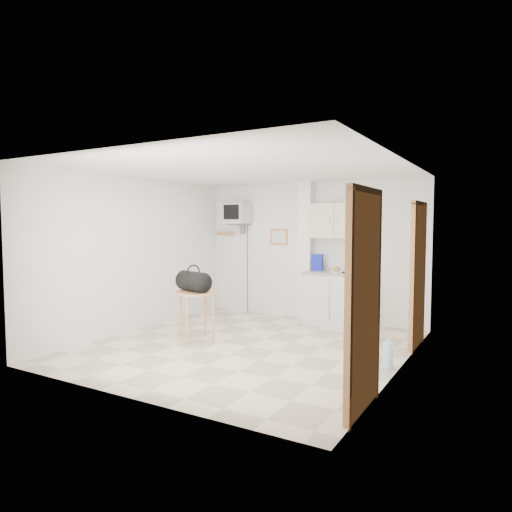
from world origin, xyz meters
The scene contains 7 objects.
ground centered at (0.00, 0.00, 0.00)m, with size 4.50×4.50×0.00m, color beige.
room_envelope centered at (0.24, 0.09, 1.54)m, with size 4.24×4.54×2.55m.
kitchenette centered at (0.57, 2.00, 0.80)m, with size 1.03×0.58×2.10m.
crt_television centered at (-1.45, 2.02, 1.94)m, with size 0.44×0.45×2.15m.
round_table centered at (-0.84, -0.08, 0.64)m, with size 0.63×0.63×0.74m.
duffel_bag centered at (-0.89, -0.09, 0.89)m, with size 0.61×0.46×0.40m.
water_bottle centered at (1.98, -0.01, 0.17)m, with size 0.12×0.12×0.37m.
Camera 1 is at (3.29, -5.47, 1.74)m, focal length 32.00 mm.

